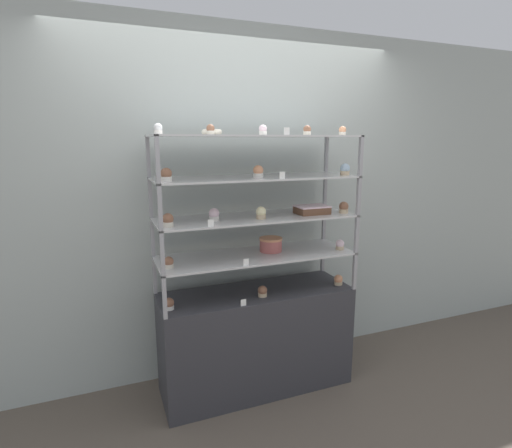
{
  "coord_description": "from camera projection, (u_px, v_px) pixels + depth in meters",
  "views": [
    {
      "loc": [
        -0.97,
        -2.47,
        1.78
      ],
      "look_at": [
        0.0,
        0.0,
        1.22
      ],
      "focal_mm": 28.0,
      "sensor_mm": 36.0,
      "label": 1
    }
  ],
  "objects": [
    {
      "name": "price_tag_1",
      "position": [
        246.0,
        262.0,
        2.51
      ],
      "size": [
        0.04,
        0.0,
        0.04
      ],
      "color": "white",
      "rests_on": "display_riser_lower"
    },
    {
      "name": "cupcake_14",
      "position": [
        263.0,
        130.0,
        2.51
      ],
      "size": [
        0.05,
        0.05,
        0.06
      ],
      "color": "white",
      "rests_on": "display_riser_top"
    },
    {
      "name": "cupcake_7",
      "position": [
        261.0,
        213.0,
        2.62
      ],
      "size": [
        0.07,
        0.07,
        0.08
      ],
      "color": "#CCB28C",
      "rests_on": "display_riser_middle"
    },
    {
      "name": "price_tag_4",
      "position": [
        287.0,
        131.0,
        2.44
      ],
      "size": [
        0.04,
        0.0,
        0.04
      ],
      "color": "white",
      "rests_on": "display_riser_top"
    },
    {
      "name": "cupcake_4",
      "position": [
        340.0,
        245.0,
        2.88
      ],
      "size": [
        0.06,
        0.06,
        0.07
      ],
      "color": "#CCB28C",
      "rests_on": "display_riser_lower"
    },
    {
      "name": "display_riser_middle",
      "position": [
        256.0,
        219.0,
        2.71
      ],
      "size": [
        1.36,
        0.46,
        0.27
      ],
      "color": "#99999E",
      "rests_on": "display_riser_lower"
    },
    {
      "name": "cupcake_5",
      "position": [
        168.0,
        220.0,
        2.37
      ],
      "size": [
        0.07,
        0.07,
        0.08
      ],
      "color": "beige",
      "rests_on": "display_riser_middle"
    },
    {
      "name": "cupcake_9",
      "position": [
        166.0,
        175.0,
        2.33
      ],
      "size": [
        0.07,
        0.07,
        0.08
      ],
      "color": "white",
      "rests_on": "display_riser_upper"
    },
    {
      "name": "price_tag_2",
      "position": [
        211.0,
        223.0,
        2.38
      ],
      "size": [
        0.04,
        0.0,
        0.04
      ],
      "color": "white",
      "rests_on": "display_riser_middle"
    },
    {
      "name": "cupcake_12",
      "position": [
        158.0,
        129.0,
        2.29
      ],
      "size": [
        0.05,
        0.05,
        0.06
      ],
      "color": "white",
      "rests_on": "display_riser_top"
    },
    {
      "name": "cupcake_3",
      "position": [
        169.0,
        263.0,
        2.46
      ],
      "size": [
        0.06,
        0.06,
        0.07
      ],
      "color": "beige",
      "rests_on": "display_riser_lower"
    },
    {
      "name": "sheet_cake_frosted",
      "position": [
        312.0,
        210.0,
        2.8
      ],
      "size": [
        0.22,
        0.16,
        0.06
      ],
      "color": "brown",
      "rests_on": "display_riser_middle"
    },
    {
      "name": "cupcake_13",
      "position": [
        211.0,
        130.0,
        2.43
      ],
      "size": [
        0.05,
        0.05,
        0.06
      ],
      "color": "beige",
      "rests_on": "display_riser_top"
    },
    {
      "name": "display_riser_lower",
      "position": [
        256.0,
        257.0,
        2.76
      ],
      "size": [
        1.36,
        0.46,
        0.27
      ],
      "color": "#99999E",
      "rests_on": "display_base"
    },
    {
      "name": "price_tag_3",
      "position": [
        282.0,
        175.0,
        2.49
      ],
      "size": [
        0.04,
        0.0,
        0.04
      ],
      "color": "white",
      "rests_on": "display_riser_upper"
    },
    {
      "name": "cupcake_8",
      "position": [
        344.0,
        208.0,
        2.82
      ],
      "size": [
        0.07,
        0.07,
        0.08
      ],
      "color": "#CCB28C",
      "rests_on": "display_riser_middle"
    },
    {
      "name": "display_base",
      "position": [
        256.0,
        339.0,
        2.89
      ],
      "size": [
        1.36,
        0.46,
        0.74
      ],
      "color": "#333338",
      "rests_on": "ground_plane"
    },
    {
      "name": "cupcake_1",
      "position": [
        262.0,
        291.0,
        2.71
      ],
      "size": [
        0.06,
        0.06,
        0.08
      ],
      "color": "#CCB28C",
      "rests_on": "display_base"
    },
    {
      "name": "cupcake_11",
      "position": [
        345.0,
        169.0,
        2.77
      ],
      "size": [
        0.07,
        0.07,
        0.08
      ],
      "color": "#CCB28C",
      "rests_on": "display_riser_upper"
    },
    {
      "name": "back_wall",
      "position": [
        238.0,
        205.0,
        3.04
      ],
      "size": [
        8.0,
        0.05,
        2.6
      ],
      "color": "#A8B2AD",
      "rests_on": "ground_plane"
    },
    {
      "name": "cupcake_16",
      "position": [
        342.0,
        131.0,
        2.76
      ],
      "size": [
        0.05,
        0.05,
        0.06
      ],
      "color": "beige",
      "rests_on": "display_riser_top"
    },
    {
      "name": "display_riser_top",
      "position": [
        256.0,
        138.0,
        2.6
      ],
      "size": [
        1.36,
        0.46,
        0.27
      ],
      "color": "#99999E",
      "rests_on": "display_riser_upper"
    },
    {
      "name": "cupcake_6",
      "position": [
        214.0,
        215.0,
        2.55
      ],
      "size": [
        0.07,
        0.07,
        0.08
      ],
      "color": "white",
      "rests_on": "display_riser_middle"
    },
    {
      "name": "donut_glazed",
      "position": [
        212.0,
        132.0,
        2.48
      ],
      "size": [
        0.13,
        0.13,
        0.03
      ],
      "color": "#EFE5CC",
      "rests_on": "display_riser_top"
    },
    {
      "name": "cupcake_15",
      "position": [
        307.0,
        130.0,
        2.6
      ],
      "size": [
        0.05,
        0.05,
        0.06
      ],
      "color": "beige",
      "rests_on": "display_riser_top"
    },
    {
      "name": "display_riser_upper",
      "position": [
        256.0,
        179.0,
        2.65
      ],
      "size": [
        1.36,
        0.46,
        0.27
      ],
      "color": "#99999E",
      "rests_on": "display_riser_middle"
    },
    {
      "name": "cupcake_2",
      "position": [
        338.0,
        280.0,
        2.93
      ],
      "size": [
        0.06,
        0.06,
        0.08
      ],
      "color": "#CCB28C",
      "rests_on": "display_base"
    },
    {
      "name": "price_tag_0",
      "position": [
        243.0,
        303.0,
        2.56
      ],
      "size": [
        0.04,
        0.0,
        0.04
      ],
      "color": "white",
      "rests_on": "display_base"
    },
    {
      "name": "ground_plane",
      "position": [
        256.0,
        385.0,
        2.97
      ],
      "size": [
        20.0,
        20.0,
        0.0
      ],
      "primitive_type": "plane",
      "color": "brown"
    },
    {
      "name": "cupcake_0",
      "position": [
        169.0,
        304.0,
        2.5
      ],
      "size": [
        0.06,
        0.06,
        0.08
      ],
      "color": "white",
      "rests_on": "display_base"
    },
    {
      "name": "layer_cake_centerpiece",
      "position": [
        271.0,
        244.0,
        2.83
      ],
      "size": [
        0.16,
        0.16,
        0.1
      ],
      "color": "#C66660",
      "rests_on": "display_riser_lower"
    },
    {
      "name": "cupcake_10",
      "position": [
        258.0,
        172.0,
        2.57
      ],
      "size": [
        0.07,
        0.07,
        0.08
      ],
      "color": "white",
      "rests_on": "display_riser_upper"
    }
  ]
}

